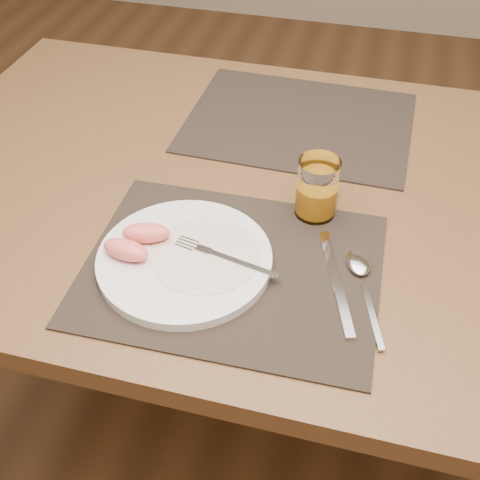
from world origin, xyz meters
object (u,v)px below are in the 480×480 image
placemat_near (232,268)px  fork (217,255)px  table (272,221)px  plate (185,259)px  juice_glass (317,191)px  placemat_far (299,122)px  knife (339,290)px  spoon (360,270)px

placemat_near → fork: 0.03m
table → fork: 0.24m
plate → juice_glass: 0.25m
table → placemat_far: placemat_far is taller
placemat_near → knife: knife is taller
placemat_near → knife: 0.17m
placemat_far → knife: bearing=-72.4°
spoon → fork: bearing=-170.6°
juice_glass → placemat_far: bearing=105.8°
knife → juice_glass: bearing=110.5°
placemat_far → juice_glass: size_ratio=4.32×
table → knife: (0.15, -0.23, 0.09)m
plate → fork: (0.05, 0.01, 0.01)m
knife → spoon: 0.05m
placemat_far → fork: (-0.05, -0.44, 0.02)m
placemat_near → knife: size_ratio=2.11×
table → placemat_near: bearing=-94.8°
placemat_near → plate: 0.07m
placemat_far → juice_glass: bearing=-74.2°
placemat_near → juice_glass: juice_glass is taller
placemat_far → fork: fork is taller
fork → knife: bearing=-3.5°
juice_glass → table: bearing=145.1°
placemat_far → plate: size_ratio=1.67×
plate → spoon: (0.26, 0.05, -0.00)m
placemat_near → plate: plate is taller
table → juice_glass: bearing=-34.9°
juice_glass → plate: bearing=-135.4°
plate → fork: bearing=14.5°
plate → knife: 0.24m
plate → knife: bearing=0.3°
plate → juice_glass: size_ratio=2.59×
table → placemat_near: 0.24m
knife → table: bearing=122.7°
fork → knife: fork is taller
table → juice_glass: (0.08, -0.06, 0.13)m
fork → spoon: size_ratio=0.92×
placemat_far → spoon: (0.17, -0.40, 0.01)m
placemat_far → juice_glass: 0.29m
knife → placemat_far: bearing=107.6°
placemat_near → placemat_far: size_ratio=1.00×
placemat_far → juice_glass: juice_glass is taller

